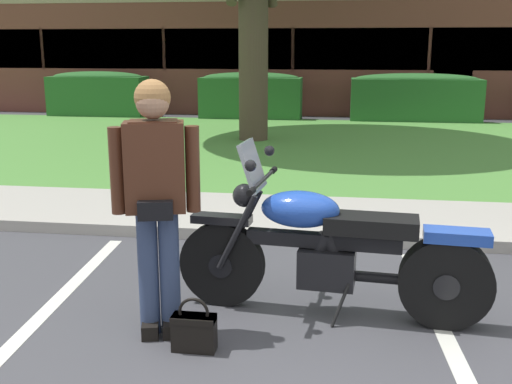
% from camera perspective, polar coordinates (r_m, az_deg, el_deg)
% --- Properties ---
extents(ground_plane, '(140.00, 140.00, 0.00)m').
position_cam_1_polar(ground_plane, '(3.70, 3.36, -17.53)').
color(ground_plane, '#424247').
extents(curb_strip, '(60.00, 0.20, 0.12)m').
position_cam_1_polar(curb_strip, '(6.09, 5.52, -4.17)').
color(curb_strip, '#ADA89E').
rests_on(curb_strip, ground).
extents(concrete_walk, '(60.00, 1.50, 0.08)m').
position_cam_1_polar(concrete_walk, '(6.91, 5.86, -2.20)').
color(concrete_walk, '#ADA89E').
rests_on(concrete_walk, ground).
extents(grass_lawn, '(60.00, 8.28, 0.06)m').
position_cam_1_polar(grass_lawn, '(11.70, 6.91, 4.20)').
color(grass_lawn, '#518E3D').
rests_on(grass_lawn, ground).
extents(stall_stripe_0, '(0.37, 4.40, 0.01)m').
position_cam_1_polar(stall_stripe_0, '(4.39, -21.89, -13.19)').
color(stall_stripe_0, silver).
rests_on(stall_stripe_0, ground).
extents(stall_stripe_1, '(0.37, 4.40, 0.01)m').
position_cam_1_polar(stall_stripe_1, '(3.93, 18.99, -16.19)').
color(stall_stripe_1, silver).
rests_on(stall_stripe_1, ground).
extents(motorcycle, '(2.24, 0.82, 1.26)m').
position_cam_1_polar(motorcycle, '(4.37, 7.99, -5.50)').
color(motorcycle, black).
rests_on(motorcycle, ground).
extents(rider_person, '(0.56, 0.36, 1.70)m').
position_cam_1_polar(rider_person, '(3.98, -9.35, 0.10)').
color(rider_person, black).
rests_on(rider_person, ground).
extents(handbag, '(0.28, 0.13, 0.36)m').
position_cam_1_polar(handbag, '(4.00, -5.82, -12.65)').
color(handbag, black).
rests_on(handbag, ground).
extents(hedge_left, '(2.62, 0.90, 1.24)m').
position_cam_1_polar(hedge_left, '(17.30, -14.55, 8.94)').
color(hedge_left, '#286028').
rests_on(hedge_left, ground).
extents(hedge_center_left, '(2.64, 0.90, 1.24)m').
position_cam_1_polar(hedge_center_left, '(16.16, -0.48, 9.07)').
color(hedge_center_left, '#286028').
rests_on(hedge_center_left, ground).
extents(hedge_center_right, '(3.22, 0.90, 1.24)m').
position_cam_1_polar(hedge_center_right, '(16.08, 14.67, 8.61)').
color(hedge_center_right, '#286028').
rests_on(hedge_center_right, ground).
extents(brick_building, '(21.50, 9.08, 3.51)m').
position_cam_1_polar(brick_building, '(21.48, 4.49, 13.09)').
color(brick_building, brown).
rests_on(brick_building, ground).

